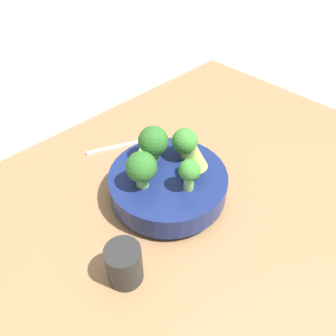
# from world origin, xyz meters

# --- Properties ---
(ground_plane) EXTENTS (6.00, 6.00, 0.00)m
(ground_plane) POSITION_xyz_m (0.00, 0.00, 0.00)
(ground_plane) COLOR beige
(table) EXTENTS (1.20, 0.86, 0.03)m
(table) POSITION_xyz_m (0.00, 0.00, 0.02)
(table) COLOR olive
(table) RESTS_ON ground_plane
(bowl) EXTENTS (0.27, 0.27, 0.07)m
(bowl) POSITION_xyz_m (0.04, -0.03, 0.07)
(bowl) COLOR navy
(bowl) RESTS_ON table
(broccoli_floret_back) EXTENTS (0.04, 0.04, 0.08)m
(broccoli_floret_back) POSITION_xyz_m (0.04, 0.03, 0.15)
(broccoli_floret_back) COLOR #7AB256
(broccoli_floret_back) RESTS_ON bowl
(broccoli_floret_right) EXTENTS (0.06, 0.06, 0.09)m
(broccoli_floret_right) POSITION_xyz_m (0.10, -0.05, 0.15)
(broccoli_floret_right) COLOR #6BA34C
(broccoli_floret_right) RESTS_ON bowl
(romanesco_piece_near) EXTENTS (0.05, 0.05, 0.08)m
(romanesco_piece_near) POSITION_xyz_m (0.09, -0.06, 0.16)
(romanesco_piece_near) COLOR #6BA34C
(romanesco_piece_near) RESTS_ON bowl
(broccoli_floret_left) EXTENTS (0.06, 0.06, 0.08)m
(broccoli_floret_left) POSITION_xyz_m (-0.03, -0.05, 0.15)
(broccoli_floret_left) COLOR #7AB256
(broccoli_floret_left) RESTS_ON bowl
(broccoli_floret_front) EXTENTS (0.07, 0.07, 0.09)m
(broccoli_floret_front) POSITION_xyz_m (0.02, -0.09, 0.15)
(broccoli_floret_front) COLOR #609347
(broccoli_floret_front) RESTS_ON bowl
(romanesco_piece_far) EXTENTS (0.05, 0.05, 0.08)m
(romanesco_piece_far) POSITION_xyz_m (-0.00, 0.01, 0.15)
(romanesco_piece_far) COLOR #6BA34C
(romanesco_piece_far) RESTS_ON bowl
(cup) EXTENTS (0.07, 0.07, 0.08)m
(cup) POSITION_xyz_m (0.24, 0.06, 0.08)
(cup) COLOR black
(cup) RESTS_ON table
(fork) EXTENTS (0.18, 0.09, 0.01)m
(fork) POSITION_xyz_m (0.00, -0.25, 0.04)
(fork) COLOR silver
(fork) RESTS_ON table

